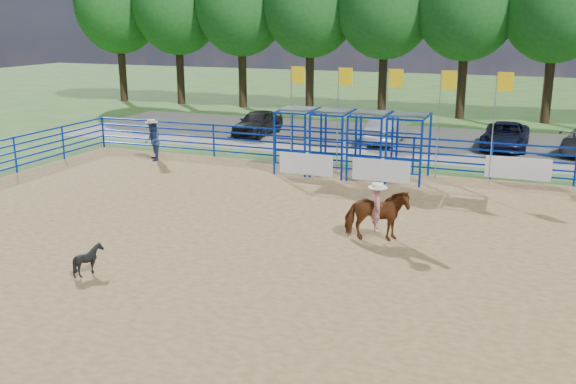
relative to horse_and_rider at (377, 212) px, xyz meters
The scene contains 11 objects.
ground 1.75m from the horse_and_rider, 110.64° to the right, with size 120.00×120.00×0.00m, color #3C6227.
arena_dirt 1.75m from the horse_and_rider, 110.64° to the right, with size 30.00×20.00×0.02m, color olive.
gravel_strip 15.60m from the horse_and_rider, 91.99° to the left, with size 40.00×10.00×0.01m, color slate.
horse_and_rider is the anchor object (origin of this frame).
calf 7.74m from the horse_and_rider, 140.40° to the right, with size 0.60×0.67×0.74m, color black.
spectator_cowboy 13.53m from the horse_and_rider, 149.53° to the left, with size 1.02×1.07×1.79m.
car_a 17.57m from the horse_and_rider, 124.56° to the left, with size 1.58×3.94×1.34m, color black.
car_b 14.91m from the horse_and_rider, 101.59° to the left, with size 1.40×4.01×1.32m, color gray.
car_c 15.58m from the horse_and_rider, 80.23° to the left, with size 2.05×4.45×1.24m, color black.
perimeter_fence 1.54m from the horse_and_rider, 110.64° to the right, with size 30.10×20.10×1.50m.
chute_assembly 7.80m from the horse_and_rider, 108.25° to the left, with size 19.32×2.41×4.20m.
Camera 1 is at (4.37, -15.38, 6.04)m, focal length 40.00 mm.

